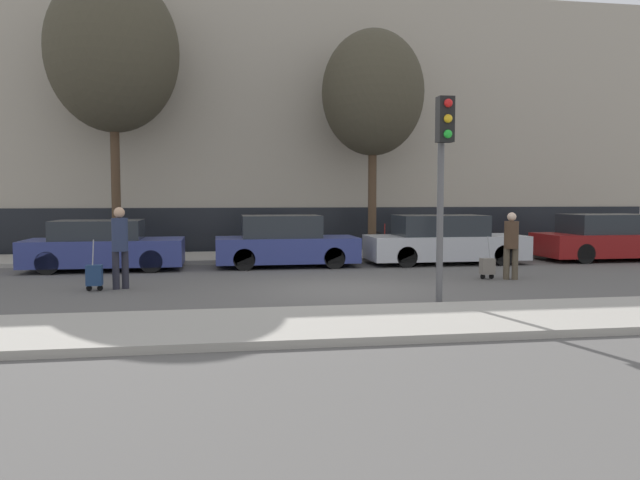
{
  "coord_description": "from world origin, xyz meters",
  "views": [
    {
      "loc": [
        -2.76,
        -13.03,
        2.01
      ],
      "look_at": [
        -0.29,
        1.8,
        0.95
      ],
      "focal_mm": 35.0,
      "sensor_mm": 36.0,
      "label": 1
    }
  ],
  "objects": [
    {
      "name": "ground_plane",
      "position": [
        0.0,
        0.0,
        0.0
      ],
      "size": [
        80.0,
        80.0,
        0.0
      ],
      "primitive_type": "plane",
      "color": "#565451"
    },
    {
      "name": "sidewalk_near",
      "position": [
        0.0,
        -3.75,
        0.06
      ],
      "size": [
        28.0,
        2.5,
        0.12
      ],
      "color": "#A39E93",
      "rests_on": "ground_plane"
    },
    {
      "name": "sidewalk_far",
      "position": [
        0.0,
        7.0,
        0.06
      ],
      "size": [
        28.0,
        3.0,
        0.12
      ],
      "color": "#A39E93",
      "rests_on": "ground_plane"
    },
    {
      "name": "building_facade",
      "position": [
        0.0,
        10.22,
        4.66
      ],
      "size": [
        28.0,
        2.09,
        9.37
      ],
      "color": "#A89E8C",
      "rests_on": "ground_plane"
    },
    {
      "name": "parked_car_0",
      "position": [
        -5.79,
        4.55,
        0.64
      ],
      "size": [
        4.16,
        1.81,
        1.36
      ],
      "color": "navy",
      "rests_on": "ground_plane"
    },
    {
      "name": "parked_car_1",
      "position": [
        -0.84,
        4.6,
        0.68
      ],
      "size": [
        4.0,
        1.72,
        1.46
      ],
      "color": "navy",
      "rests_on": "ground_plane"
    },
    {
      "name": "parked_car_2",
      "position": [
        3.91,
        4.59,
        0.67
      ],
      "size": [
        4.67,
        1.75,
        1.45
      ],
      "color": "#B7BABF",
      "rests_on": "ground_plane"
    },
    {
      "name": "parked_car_3",
      "position": [
        9.41,
        4.71,
        0.67
      ],
      "size": [
        4.58,
        1.87,
        1.45
      ],
      "color": "maroon",
      "rests_on": "ground_plane"
    },
    {
      "name": "pedestrian_left",
      "position": [
        -4.82,
        0.9,
        1.01
      ],
      "size": [
        0.34,
        0.34,
        1.77
      ],
      "rotation": [
        0.0,
        0.0,
        0.39
      ],
      "color": "#23232D",
      "rests_on": "ground_plane"
    },
    {
      "name": "trolley_left",
      "position": [
        -5.33,
        0.69,
        0.34
      ],
      "size": [
        0.34,
        0.29,
        1.1
      ],
      "color": "navy",
      "rests_on": "ground_plane"
    },
    {
      "name": "pedestrian_right",
      "position": [
        4.24,
        0.96,
        0.92
      ],
      "size": [
        0.34,
        0.34,
        1.62
      ],
      "rotation": [
        0.0,
        0.0,
        -0.3
      ],
      "color": "#4C4233",
      "rests_on": "ground_plane"
    },
    {
      "name": "trolley_right",
      "position": [
        3.72,
        1.12,
        0.31
      ],
      "size": [
        0.34,
        0.29,
        1.04
      ],
      "color": "slate",
      "rests_on": "ground_plane"
    },
    {
      "name": "traffic_light",
      "position": [
        1.25,
        -2.36,
        2.68
      ],
      "size": [
        0.28,
        0.47,
        3.76
      ],
      "color": "#515154",
      "rests_on": "ground_plane"
    },
    {
      "name": "parked_bicycle",
      "position": [
        3.03,
        7.33,
        0.49
      ],
      "size": [
        1.77,
        0.06,
        0.96
      ],
      "color": "black",
      "rests_on": "sidewalk_far"
    },
    {
      "name": "bare_tree_near_crossing",
      "position": [
        -5.85,
        7.29,
        6.43
      ],
      "size": [
        4.03,
        4.03,
        8.79
      ],
      "color": "#4C3826",
      "rests_on": "sidewalk_far"
    },
    {
      "name": "bare_tree_down_street",
      "position": [
        2.39,
        7.27,
        5.4
      ],
      "size": [
        3.38,
        3.38,
        7.37
      ],
      "color": "#4C3826",
      "rests_on": "sidewalk_far"
    }
  ]
}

